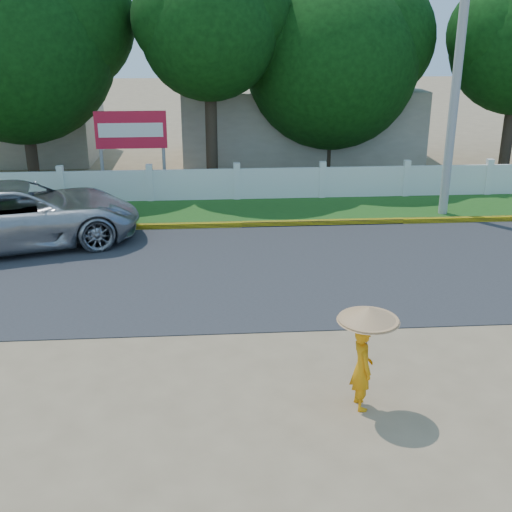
# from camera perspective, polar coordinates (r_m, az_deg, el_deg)

# --- Properties ---
(ground) EXTENTS (120.00, 120.00, 0.00)m
(ground) POSITION_cam_1_polar(r_m,az_deg,el_deg) (12.19, 0.69, -9.04)
(ground) COLOR #9E8460
(ground) RESTS_ON ground
(road) EXTENTS (60.00, 7.00, 0.02)m
(road) POSITION_cam_1_polar(r_m,az_deg,el_deg) (16.25, -0.64, -1.19)
(road) COLOR #38383A
(road) RESTS_ON ground
(grass_verge) EXTENTS (60.00, 3.50, 0.03)m
(grass_verge) POSITION_cam_1_polar(r_m,az_deg,el_deg) (21.21, -1.52, 4.04)
(grass_verge) COLOR #2D601E
(grass_verge) RESTS_ON ground
(curb) EXTENTS (40.00, 0.18, 0.16)m
(curb) POSITION_cam_1_polar(r_m,az_deg,el_deg) (19.56, -1.29, 2.82)
(curb) COLOR yellow
(curb) RESTS_ON ground
(fence) EXTENTS (40.00, 0.10, 1.10)m
(fence) POSITION_cam_1_polar(r_m,az_deg,el_deg) (22.47, -1.71, 6.39)
(fence) COLOR silver
(fence) RESTS_ON ground
(building_near) EXTENTS (10.00, 6.00, 3.20)m
(building_near) POSITION_cam_1_polar(r_m,az_deg,el_deg) (29.18, 3.68, 11.73)
(building_near) COLOR #B7AD99
(building_near) RESTS_ON ground
(building_far) EXTENTS (8.00, 5.00, 2.80)m
(building_far) POSITION_cam_1_polar(r_m,az_deg,el_deg) (31.28, -21.37, 10.61)
(building_far) COLOR #B7AD99
(building_far) RESTS_ON ground
(utility_pole) EXTENTS (0.28, 0.28, 8.70)m
(utility_pole) POSITION_cam_1_polar(r_m,az_deg,el_deg) (20.99, 17.43, 15.04)
(utility_pole) COLOR #999A97
(utility_pole) RESTS_ON ground
(vehicle) EXTENTS (6.98, 4.66, 1.78)m
(vehicle) POSITION_cam_1_polar(r_m,az_deg,el_deg) (18.90, -20.09, 3.49)
(vehicle) COLOR #A4A7AC
(vehicle) RESTS_ON ground
(monk_with_parasol) EXTENTS (0.99, 0.99, 1.80)m
(monk_with_parasol) POSITION_cam_1_polar(r_m,az_deg,el_deg) (10.37, 9.67, -7.61)
(monk_with_parasol) COLOR orange
(monk_with_parasol) RESTS_ON ground
(billboard) EXTENTS (2.50, 0.13, 2.95)m
(billboard) POSITION_cam_1_polar(r_m,az_deg,el_deg) (23.36, -11.04, 10.56)
(billboard) COLOR gray
(billboard) RESTS_ON ground
(tree_row) EXTENTS (38.19, 7.91, 8.69)m
(tree_row) POSITION_cam_1_polar(r_m,az_deg,el_deg) (25.53, 7.25, 17.72)
(tree_row) COLOR #473828
(tree_row) RESTS_ON ground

